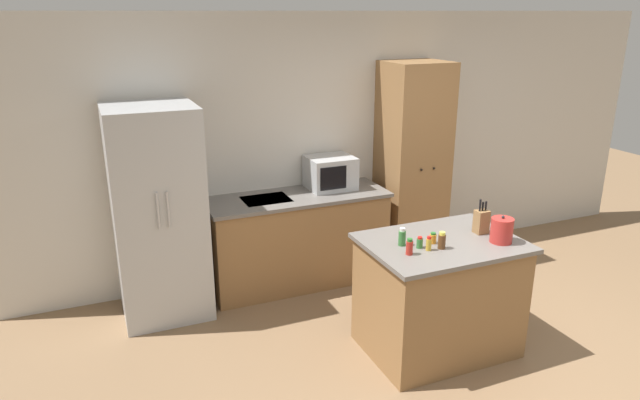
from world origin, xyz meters
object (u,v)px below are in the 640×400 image
(spice_bottle_amber_oil, at_px, (442,241))
(spice_bottle_pale_salt, at_px, (429,244))
(kettle, at_px, (502,230))
(knife_block, at_px, (481,221))
(spice_bottle_tall_dark, at_px, (402,237))
(pantry_cabinet, at_px, (412,166))
(spice_bottle_orange_cap, at_px, (409,247))
(spice_bottle_short_red, at_px, (420,243))
(microwave, at_px, (330,173))
(spice_bottle_green_herb, at_px, (433,238))
(refrigerator, at_px, (158,213))

(spice_bottle_amber_oil, height_order, spice_bottle_pale_salt, spice_bottle_amber_oil)
(kettle, bearing_deg, knife_block, 95.84)
(spice_bottle_tall_dark, distance_m, kettle, 0.76)
(pantry_cabinet, xyz_separation_m, spice_bottle_orange_cap, (-1.05, -1.68, -0.08))
(spice_bottle_amber_oil, distance_m, kettle, 0.49)
(spice_bottle_tall_dark, relative_size, spice_bottle_pale_salt, 1.27)
(spice_bottle_short_red, height_order, kettle, kettle)
(spice_bottle_tall_dark, xyz_separation_m, spice_bottle_orange_cap, (-0.04, -0.17, -0.01))
(microwave, bearing_deg, spice_bottle_orange_cap, -94.98)
(knife_block, xyz_separation_m, spice_bottle_short_red, (-0.61, -0.07, -0.06))
(spice_bottle_green_herb, xyz_separation_m, kettle, (0.49, -0.18, 0.06))
(refrigerator, xyz_separation_m, spice_bottle_orange_cap, (1.55, -1.60, 0.05))
(pantry_cabinet, relative_size, spice_bottle_amber_oil, 16.33)
(spice_bottle_green_herb, distance_m, spice_bottle_pale_salt, 0.15)
(knife_block, distance_m, spice_bottle_amber_oil, 0.49)
(spice_bottle_short_red, bearing_deg, microwave, 89.36)
(spice_bottle_pale_salt, bearing_deg, refrigerator, 137.25)
(microwave, xyz_separation_m, spice_bottle_green_herb, (0.12, -1.64, -0.11))
(refrigerator, relative_size, microwave, 4.14)
(spice_bottle_short_red, bearing_deg, spice_bottle_pale_salt, -61.15)
(spice_bottle_amber_oil, bearing_deg, microwave, 94.06)
(knife_block, height_order, kettle, knife_block)
(spice_bottle_tall_dark, xyz_separation_m, spice_bottle_green_herb, (0.24, -0.06, -0.02))
(spice_bottle_pale_salt, distance_m, kettle, 0.60)
(microwave, relative_size, spice_bottle_orange_cap, 3.68)
(spice_bottle_amber_oil, xyz_separation_m, spice_bottle_green_herb, (-0.00, 0.11, -0.02))
(knife_block, bearing_deg, spice_bottle_pale_salt, -166.76)
(refrigerator, relative_size, spice_bottle_tall_dark, 13.52)
(refrigerator, height_order, microwave, refrigerator)
(pantry_cabinet, relative_size, spice_bottle_pale_salt, 19.59)
(knife_block, bearing_deg, spice_bottle_tall_dark, 178.11)
(refrigerator, distance_m, spice_bottle_tall_dark, 2.13)
(spice_bottle_pale_salt, bearing_deg, microwave, 90.56)
(knife_block, bearing_deg, spice_bottle_short_red, -173.48)
(spice_bottle_tall_dark, xyz_separation_m, spice_bottle_pale_salt, (0.13, -0.16, -0.01))
(microwave, distance_m, spice_bottle_orange_cap, 1.76)
(spice_bottle_amber_oil, distance_m, spice_bottle_green_herb, 0.11)
(spice_bottle_short_red, bearing_deg, spice_bottle_green_herb, 14.60)
(spice_bottle_short_red, bearing_deg, kettle, -12.85)
(kettle, bearing_deg, spice_bottle_pale_salt, 172.48)
(pantry_cabinet, bearing_deg, kettle, -99.30)
(spice_bottle_amber_oil, distance_m, spice_bottle_pale_salt, 0.11)
(spice_bottle_pale_salt, height_order, spice_bottle_orange_cap, spice_bottle_orange_cap)
(knife_block, xyz_separation_m, spice_bottle_pale_salt, (-0.57, -0.13, -0.05))
(spice_bottle_tall_dark, distance_m, spice_bottle_amber_oil, 0.29)
(pantry_cabinet, distance_m, spice_bottle_tall_dark, 1.82)
(pantry_cabinet, bearing_deg, spice_bottle_green_herb, -116.30)
(refrigerator, distance_m, kettle, 2.85)
(spice_bottle_amber_oil, height_order, kettle, kettle)
(pantry_cabinet, relative_size, spice_bottle_orange_cap, 17.39)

